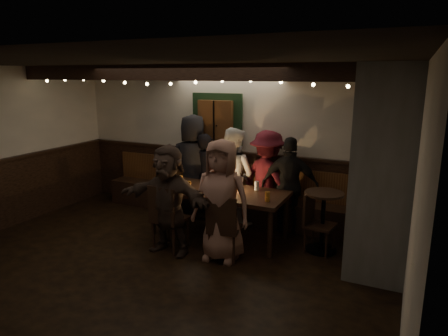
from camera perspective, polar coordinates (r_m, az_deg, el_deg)
The scene contains 13 objects.
room at distance 5.74m, azimuth 5.86°, elevation -0.85°, with size 6.02×5.01×2.62m.
dining_table at distance 6.10m, azimuth -0.84°, elevation -3.75°, with size 2.09×0.89×0.90m.
chair_near_left at distance 5.71m, azimuth -8.24°, elevation -6.57°, with size 0.46×0.46×0.97m.
chair_near_right at distance 5.36m, azimuth -0.13°, elevation -8.09°, with size 0.48×0.48×0.91m.
chair_end at distance 5.81m, azimuth 12.84°, elevation -7.06°, with size 0.43×0.43×0.85m.
high_top at distance 5.82m, azimuth 13.96°, elevation -6.40°, with size 0.55×0.55×0.87m.
person_a at distance 7.05m, azimuth -4.40°, elevation 0.37°, with size 0.88×0.57×1.80m, color black.
person_b at distance 6.95m, azimuth -2.63°, elevation -1.11°, with size 0.54×0.36×1.49m, color black.
person_c at distance 6.65m, azimuth 1.27°, elevation -1.16°, with size 0.79×0.62×1.63m, color silver.
person_d at distance 6.56m, azimuth 6.23°, elevation -1.57°, with size 1.03×0.59×1.59m, color #50121E.
person_e at distance 6.34m, azimuth 9.39°, elevation -2.48°, with size 0.90×0.37×1.53m, color black.
person_f at distance 5.58m, azimuth -7.92°, elevation -4.49°, with size 1.44×0.46×1.55m, color #3B2C24.
person_g at distance 5.33m, azimuth -0.36°, elevation -4.65°, with size 0.81×0.53×1.66m, color #A3715F.
Camera 1 is at (2.91, -3.84, 2.46)m, focal length 32.00 mm.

